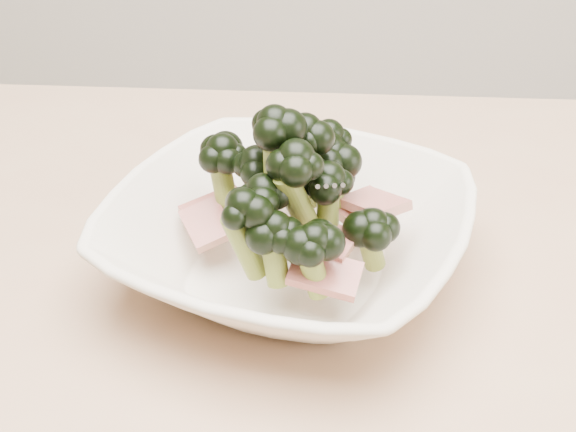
# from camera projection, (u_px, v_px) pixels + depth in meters

# --- Properties ---
(broccoli_dish) EXTENTS (0.32, 0.32, 0.14)m
(broccoli_dish) POSITION_uv_depth(u_px,v_px,m) (289.00, 227.00, 0.57)
(broccoli_dish) COLOR beige
(broccoli_dish) RESTS_ON dining_table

